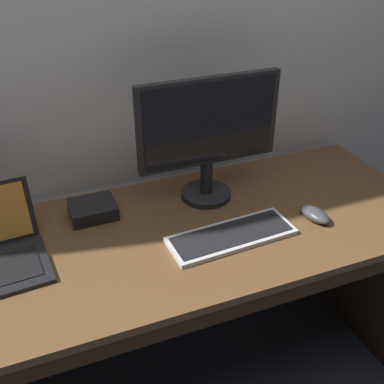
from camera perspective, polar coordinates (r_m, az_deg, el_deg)
The scene contains 6 objects.
ground_plane at distance 2.07m, azimuth -2.21°, elevation -22.14°, with size 14.00×14.00×0.00m, color #2D333D.
desk at distance 1.67m, azimuth -2.48°, elevation -11.78°, with size 1.82×0.69×0.76m.
external_monitor at distance 1.58m, azimuth 2.02°, elevation 7.00°, with size 0.50×0.18×0.45m.
wired_keyboard at distance 1.50m, azimuth 4.85°, elevation -5.35°, with size 0.42×0.17×0.02m.
computer_mouse at distance 1.63m, azimuth 14.79°, elevation -2.64°, with size 0.06×0.12×0.04m, color #38383D.
external_drive_box at distance 1.62m, azimuth -12.03°, elevation -2.11°, with size 0.15×0.13×0.05m, color black.
Camera 1 is at (-0.38, -1.15, 1.68)m, focal length 43.59 mm.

